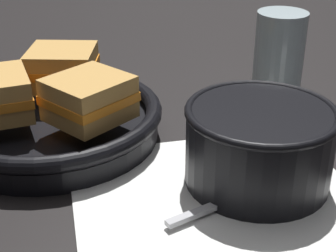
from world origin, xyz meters
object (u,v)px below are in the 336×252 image
Objects in this scene: skillet at (52,121)px; soup_bowl at (259,141)px; spoon at (251,191)px; sandwich_near_right at (63,67)px; drinking_glass at (279,59)px; sandwich_near_left at (89,98)px.

soup_bowl is at bearing -38.21° from skillet.
sandwich_near_right is (-0.15, 0.23, 0.06)m from spoon.
skillet is at bearing 141.79° from soup_bowl.
skillet is (-0.17, 0.17, 0.01)m from spoon.
drinking_glass is at bearing 4.94° from skillet.
sandwich_near_right is at bearing 129.72° from soup_bowl.
spoon is 0.42× the size of skillet.
spoon is 0.28m from sandwich_near_right.
soup_bowl is 0.24m from skillet.
sandwich_near_right is at bearing 174.01° from drinking_glass.
soup_bowl is at bearing -120.87° from drinking_glass.
skillet is at bearing 130.15° from sandwich_near_left.
sandwich_near_right is at bearing 69.08° from skillet.
drinking_glass is at bearing 59.13° from soup_bowl.
sandwich_near_left is (-0.15, 0.10, 0.02)m from soup_bowl.
sandwich_near_left and sandwich_near_right have the same top height.
spoon is (-0.02, -0.02, -0.04)m from soup_bowl.
sandwich_near_right is (0.02, 0.05, 0.04)m from skillet.
soup_bowl is at bearing -50.28° from sandwich_near_right.
skillet is 0.07m from sandwich_near_right.
sandwich_near_right reaches higher than soup_bowl.
sandwich_near_left is at bearing -79.39° from sandwich_near_right.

